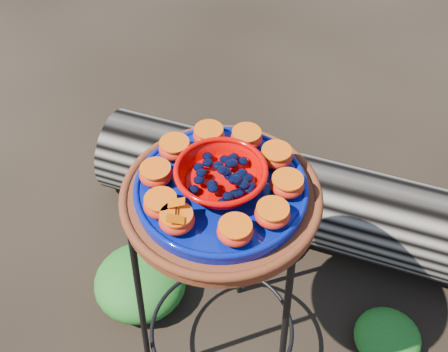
% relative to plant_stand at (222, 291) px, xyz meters
% --- Properties ---
extents(ground, '(60.00, 60.00, 0.00)m').
position_rel_plant_stand_xyz_m(ground, '(0.00, 0.00, -0.35)').
color(ground, black).
extents(plant_stand, '(0.44, 0.44, 0.70)m').
position_rel_plant_stand_xyz_m(plant_stand, '(0.00, 0.00, 0.00)').
color(plant_stand, black).
rests_on(plant_stand, ground).
extents(terracotta_saucer, '(0.41, 0.41, 0.03)m').
position_rel_plant_stand_xyz_m(terracotta_saucer, '(0.00, 0.00, 0.37)').
color(terracotta_saucer, '#4A1D14').
rests_on(terracotta_saucer, plant_stand).
extents(cobalt_plate, '(0.35, 0.35, 0.02)m').
position_rel_plant_stand_xyz_m(cobalt_plate, '(0.00, 0.00, 0.40)').
color(cobalt_plate, '#0B0B57').
rests_on(cobalt_plate, terracotta_saucer).
extents(red_bowl, '(0.18, 0.18, 0.05)m').
position_rel_plant_stand_xyz_m(red_bowl, '(0.00, 0.00, 0.43)').
color(red_bowl, '#CF0200').
rests_on(red_bowl, cobalt_plate).
extents(glass_gems, '(0.14, 0.14, 0.02)m').
position_rel_plant_stand_xyz_m(glass_gems, '(0.00, 0.00, 0.47)').
color(glass_gems, black).
rests_on(glass_gems, red_bowl).
extents(orange_half_0, '(0.07, 0.07, 0.04)m').
position_rel_plant_stand_xyz_m(orange_half_0, '(-0.05, -0.12, 0.43)').
color(orange_half_0, red).
rests_on(orange_half_0, cobalt_plate).
extents(orange_half_1, '(0.07, 0.07, 0.04)m').
position_rel_plant_stand_xyz_m(orange_half_1, '(0.06, -0.12, 0.43)').
color(orange_half_1, red).
rests_on(orange_half_1, cobalt_plate).
extents(orange_half_2, '(0.07, 0.07, 0.04)m').
position_rel_plant_stand_xyz_m(orange_half_2, '(0.12, -0.06, 0.43)').
color(orange_half_2, red).
rests_on(orange_half_2, cobalt_plate).
extents(orange_half_3, '(0.07, 0.07, 0.04)m').
position_rel_plant_stand_xyz_m(orange_half_3, '(0.13, 0.02, 0.43)').
color(orange_half_3, red).
rests_on(orange_half_3, cobalt_plate).
extents(orange_half_4, '(0.07, 0.07, 0.04)m').
position_rel_plant_stand_xyz_m(orange_half_4, '(0.10, 0.09, 0.43)').
color(orange_half_4, red).
rests_on(orange_half_4, cobalt_plate).
extents(orange_half_5, '(0.07, 0.07, 0.04)m').
position_rel_plant_stand_xyz_m(orange_half_5, '(0.02, 0.13, 0.43)').
color(orange_half_5, red).
rests_on(orange_half_5, cobalt_plate).
extents(orange_half_6, '(0.07, 0.07, 0.04)m').
position_rel_plant_stand_xyz_m(orange_half_6, '(-0.06, 0.12, 0.43)').
color(orange_half_6, red).
rests_on(orange_half_6, cobalt_plate).
extents(orange_half_7, '(0.07, 0.07, 0.04)m').
position_rel_plant_stand_xyz_m(orange_half_7, '(-0.12, 0.06, 0.43)').
color(orange_half_7, red).
rests_on(orange_half_7, cobalt_plate).
extents(orange_half_8, '(0.07, 0.07, 0.04)m').
position_rel_plant_stand_xyz_m(orange_half_8, '(-0.13, -0.02, 0.43)').
color(orange_half_8, red).
rests_on(orange_half_8, cobalt_plate).
extents(orange_half_9, '(0.07, 0.07, 0.04)m').
position_rel_plant_stand_xyz_m(orange_half_9, '(-0.10, -0.09, 0.43)').
color(orange_half_9, red).
rests_on(orange_half_9, cobalt_plate).
extents(butterfly, '(0.08, 0.06, 0.01)m').
position_rel_plant_stand_xyz_m(butterfly, '(-0.05, -0.12, 0.45)').
color(butterfly, '#C84900').
rests_on(butterfly, orange_half_0).
extents(driftwood_log, '(1.62, 0.56, 0.30)m').
position_rel_plant_stand_xyz_m(driftwood_log, '(0.21, 0.54, -0.20)').
color(driftwood_log, black).
rests_on(driftwood_log, ground).
extents(foliage_left, '(0.29, 0.29, 0.15)m').
position_rel_plant_stand_xyz_m(foliage_left, '(-0.30, 0.13, -0.28)').
color(foliage_left, '#1D5819').
rests_on(foliage_left, ground).
extents(foliage_right, '(0.20, 0.20, 0.10)m').
position_rel_plant_stand_xyz_m(foliage_right, '(0.47, 0.15, -0.30)').
color(foliage_right, '#1D5819').
rests_on(foliage_right, ground).
extents(foliage_back, '(0.36, 0.36, 0.18)m').
position_rel_plant_stand_xyz_m(foliage_back, '(-0.03, 0.44, -0.26)').
color(foliage_back, '#1D5819').
rests_on(foliage_back, ground).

